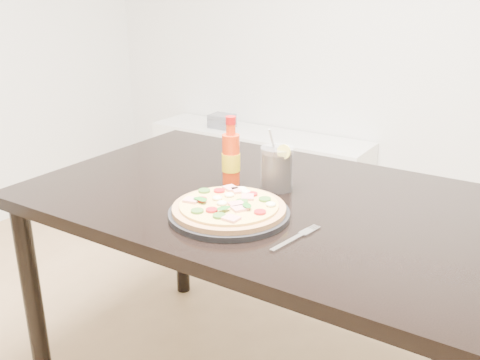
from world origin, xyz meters
The scene contains 8 objects.
dining_table centered at (0.05, 0.65, 0.67)m, with size 1.40×0.90×0.75m.
plate centered at (0.07, 0.46, 0.76)m, with size 0.33×0.33×0.02m, color black.
pizza centered at (0.07, 0.46, 0.78)m, with size 0.31×0.31×0.03m.
hot_sauce_bottle centered at (-0.07, 0.68, 0.84)m, with size 0.07×0.07×0.22m.
cola_cup centered at (0.07, 0.71, 0.81)m, with size 0.11×0.10×0.19m.
fork centered at (0.28, 0.44, 0.75)m, with size 0.05×0.19×0.00m.
media_console centered at (-0.80, 2.07, 0.25)m, with size 1.40×0.34×0.50m, color white.
cd_stack centered at (-1.05, 2.05, 0.54)m, with size 0.14×0.12×0.08m.
Camera 1 is at (0.81, -0.65, 1.34)m, focal length 40.00 mm.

